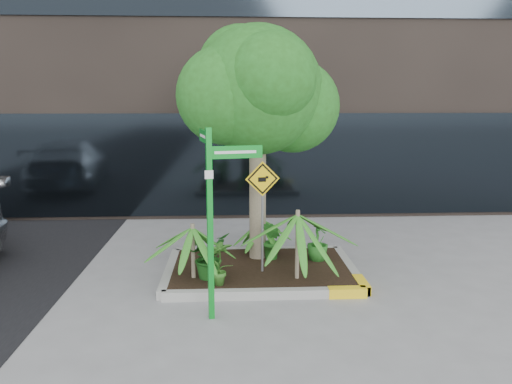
{
  "coord_description": "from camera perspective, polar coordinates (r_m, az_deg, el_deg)",
  "views": [
    {
      "loc": [
        -0.3,
        -8.11,
        3.08
      ],
      "look_at": [
        0.11,
        0.2,
        1.51
      ],
      "focal_mm": 35.0,
      "sensor_mm": 36.0,
      "label": 1
    }
  ],
  "objects": [
    {
      "name": "ground",
      "position": [
        8.68,
        -0.7,
        -10.07
      ],
      "size": [
        80.0,
        80.0,
        0.0
      ],
      "primitive_type": "plane",
      "color": "gray",
      "rests_on": "ground"
    },
    {
      "name": "planter",
      "position": [
        8.91,
        0.73,
        -8.81
      ],
      "size": [
        3.35,
        2.36,
        0.15
      ],
      "color": "#9E9E99",
      "rests_on": "ground"
    },
    {
      "name": "tree",
      "position": [
        8.96,
        0.18,
        11.54
      ],
      "size": [
        2.93,
        2.6,
        4.4
      ],
      "color": "gray",
      "rests_on": "ground"
    },
    {
      "name": "palm_front",
      "position": [
        8.08,
        4.8,
        -2.59
      ],
      "size": [
        1.3,
        1.3,
        1.44
      ],
      "color": "gray",
      "rests_on": "ground"
    },
    {
      "name": "palm_left",
      "position": [
        8.2,
        -7.27,
        -4.04
      ],
      "size": [
        1.03,
        1.03,
        1.14
      ],
      "color": "gray",
      "rests_on": "ground"
    },
    {
      "name": "palm_back",
      "position": [
        9.45,
        0.76,
        -3.25
      ],
      "size": [
        0.79,
        0.79,
        0.87
      ],
      "color": "gray",
      "rests_on": "ground"
    },
    {
      "name": "shrub_a",
      "position": [
        8.31,
        -5.45,
        -7.31
      ],
      "size": [
        0.91,
        0.91,
        0.73
      ],
      "primitive_type": "imported",
      "rotation": [
        0.0,
        0.0,
        1.04
      ],
      "color": "#185016",
      "rests_on": "planter"
    },
    {
      "name": "shrub_b",
      "position": [
        9.22,
        7.06,
        -5.61
      ],
      "size": [
        0.46,
        0.46,
        0.7
      ],
      "primitive_type": "imported",
      "rotation": [
        0.0,
        0.0,
        1.75
      ],
      "color": "#256E21",
      "rests_on": "planter"
    },
    {
      "name": "shrub_c",
      "position": [
        7.98,
        -4.18,
        -7.98
      ],
      "size": [
        0.48,
        0.48,
        0.75
      ],
      "primitive_type": "imported",
      "rotation": [
        0.0,
        0.0,
        3.4
      ],
      "color": "#316C21",
      "rests_on": "planter"
    },
    {
      "name": "shrub_d",
      "position": [
        9.17,
        1.86,
        -5.55
      ],
      "size": [
        0.52,
        0.52,
        0.72
      ],
      "primitive_type": "imported",
      "rotation": [
        0.0,
        0.0,
        5.1
      ],
      "color": "#236C1F",
      "rests_on": "planter"
    },
    {
      "name": "street_sign_post",
      "position": [
        6.87,
        -4.96,
        -1.21
      ],
      "size": [
        0.89,
        0.79,
        2.7
      ],
      "rotation": [
        0.0,
        0.0,
        0.21
      ],
      "color": "#0C8821",
      "rests_on": "ground"
    },
    {
      "name": "cattle_sign",
      "position": [
        8.32,
        0.75,
        -0.68
      ],
      "size": [
        0.58,
        0.13,
        1.9
      ],
      "rotation": [
        0.0,
        0.0,
        0.19
      ],
      "color": "slate",
      "rests_on": "ground"
    }
  ]
}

